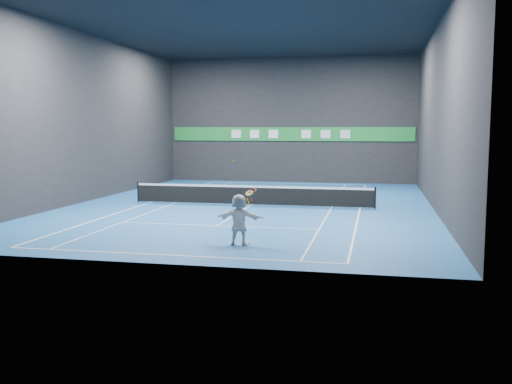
% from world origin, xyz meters
% --- Properties ---
extents(ground, '(26.00, 26.00, 0.00)m').
position_xyz_m(ground, '(0.00, 0.00, 0.00)').
color(ground, '#1B5598').
rests_on(ground, ground).
extents(ceiling, '(26.00, 26.00, 0.00)m').
position_xyz_m(ceiling, '(0.00, 0.00, 9.00)').
color(ceiling, black).
rests_on(ceiling, ground).
extents(wall_back, '(18.00, 0.10, 9.00)m').
position_xyz_m(wall_back, '(0.00, 13.00, 4.50)').
color(wall_back, black).
rests_on(wall_back, ground).
extents(wall_front, '(18.00, 0.10, 9.00)m').
position_xyz_m(wall_front, '(0.00, -13.00, 4.50)').
color(wall_front, black).
rests_on(wall_front, ground).
extents(wall_left, '(0.10, 26.00, 9.00)m').
position_xyz_m(wall_left, '(-9.00, 0.00, 4.50)').
color(wall_left, black).
rests_on(wall_left, ground).
extents(wall_right, '(0.10, 26.00, 9.00)m').
position_xyz_m(wall_right, '(9.00, 0.00, 4.50)').
color(wall_right, black).
rests_on(wall_right, ground).
extents(baseline_near, '(10.98, 0.08, 0.01)m').
position_xyz_m(baseline_near, '(0.00, -11.89, 0.00)').
color(baseline_near, white).
rests_on(baseline_near, ground).
extents(baseline_far, '(10.98, 0.08, 0.01)m').
position_xyz_m(baseline_far, '(0.00, 11.89, 0.00)').
color(baseline_far, white).
rests_on(baseline_far, ground).
extents(sideline_doubles_left, '(0.08, 23.78, 0.01)m').
position_xyz_m(sideline_doubles_left, '(-5.49, 0.00, 0.00)').
color(sideline_doubles_left, white).
rests_on(sideline_doubles_left, ground).
extents(sideline_doubles_right, '(0.08, 23.78, 0.01)m').
position_xyz_m(sideline_doubles_right, '(5.49, 0.00, 0.00)').
color(sideline_doubles_right, white).
rests_on(sideline_doubles_right, ground).
extents(sideline_singles_left, '(0.06, 23.78, 0.01)m').
position_xyz_m(sideline_singles_left, '(-4.11, 0.00, 0.00)').
color(sideline_singles_left, white).
rests_on(sideline_singles_left, ground).
extents(sideline_singles_right, '(0.06, 23.78, 0.01)m').
position_xyz_m(sideline_singles_right, '(4.11, 0.00, 0.00)').
color(sideline_singles_right, white).
rests_on(sideline_singles_right, ground).
extents(service_line_near, '(8.23, 0.06, 0.01)m').
position_xyz_m(service_line_near, '(0.00, -6.40, 0.00)').
color(service_line_near, white).
rests_on(service_line_near, ground).
extents(service_line_far, '(8.23, 0.06, 0.01)m').
position_xyz_m(service_line_far, '(0.00, 6.40, 0.00)').
color(service_line_far, white).
rests_on(service_line_far, ground).
extents(center_service_line, '(0.06, 12.80, 0.01)m').
position_xyz_m(center_service_line, '(0.00, 0.00, 0.00)').
color(center_service_line, white).
rests_on(center_service_line, ground).
extents(player, '(1.64, 0.64, 1.73)m').
position_xyz_m(player, '(1.77, -9.90, 0.86)').
color(player, white).
rests_on(player, ground).
extents(tennis_ball, '(0.07, 0.07, 0.07)m').
position_xyz_m(tennis_ball, '(1.52, -9.78, 2.83)').
color(tennis_ball, '#E1F128').
rests_on(tennis_ball, player).
extents(tennis_net, '(12.50, 0.10, 1.07)m').
position_xyz_m(tennis_net, '(0.00, 0.00, 0.54)').
color(tennis_net, black).
rests_on(tennis_net, ground).
extents(sponsor_banner, '(17.64, 0.11, 1.00)m').
position_xyz_m(sponsor_banner, '(0.00, 12.93, 3.50)').
color(sponsor_banner, '#1D8934').
rests_on(sponsor_banner, wall_back).
extents(tennis_racket, '(0.48, 0.39, 0.59)m').
position_xyz_m(tennis_racket, '(2.18, -9.86, 1.78)').
color(tennis_racket, red).
rests_on(tennis_racket, player).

